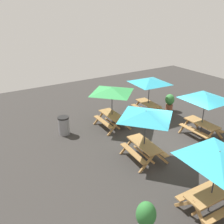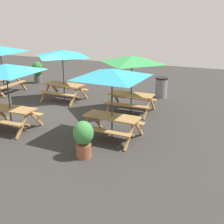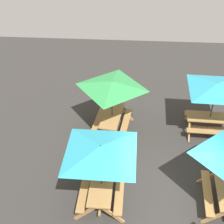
{
  "view_description": "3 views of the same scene",
  "coord_description": "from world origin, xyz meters",
  "px_view_note": "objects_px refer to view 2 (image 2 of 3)",
  "views": [
    {
      "loc": [
        -7.39,
        7.97,
        6.27
      ],
      "look_at": [
        3.19,
        1.39,
        0.9
      ],
      "focal_mm": 40.0,
      "sensor_mm": 36.0,
      "label": 1
    },
    {
      "loc": [
        7.03,
        -10.14,
        4.06
      ],
      "look_at": [
        3.49,
        -1.41,
        0.9
      ],
      "focal_mm": 50.0,
      "sensor_mm": 36.0,
      "label": 2
    },
    {
      "loc": [
        6.19,
        -1.18,
        8.14
      ],
      "look_at": [
        -3.58,
        -1.88,
        0.9
      ],
      "focal_mm": 50.0,
      "sensor_mm": 36.0,
      "label": 3
    }
  ],
  "objects_px": {
    "picnic_table_3": "(0,53)",
    "potted_plant_0": "(37,71)",
    "picnic_table_0": "(132,64)",
    "picnic_table_4": "(62,57)",
    "picnic_table_5": "(6,73)",
    "potted_plant_1": "(83,137)",
    "picnic_table_1": "(112,79)",
    "trash_bin_gray": "(161,87)"
  },
  "relations": [
    {
      "from": "picnic_table_3",
      "to": "potted_plant_0",
      "type": "xyz_separation_m",
      "value": [
        0.37,
        2.38,
        -1.32
      ]
    },
    {
      "from": "picnic_table_5",
      "to": "potted_plant_0",
      "type": "relative_size",
      "value": 2.34
    },
    {
      "from": "picnic_table_1",
      "to": "picnic_table_3",
      "type": "bearing_deg",
      "value": 159.23
    },
    {
      "from": "picnic_table_1",
      "to": "potted_plant_0",
      "type": "xyz_separation_m",
      "value": [
        -6.86,
        5.74,
        -1.32
      ]
    },
    {
      "from": "trash_bin_gray",
      "to": "potted_plant_1",
      "type": "xyz_separation_m",
      "value": [
        -0.55,
        -6.94,
        0.12
      ]
    },
    {
      "from": "potted_plant_0",
      "to": "picnic_table_3",
      "type": "bearing_deg",
      "value": -98.94
    },
    {
      "from": "picnic_table_1",
      "to": "picnic_table_3",
      "type": "distance_m",
      "value": 7.97
    },
    {
      "from": "picnic_table_4",
      "to": "trash_bin_gray",
      "type": "relative_size",
      "value": 2.38
    },
    {
      "from": "potted_plant_0",
      "to": "picnic_table_4",
      "type": "bearing_deg",
      "value": -38.01
    },
    {
      "from": "potted_plant_0",
      "to": "trash_bin_gray",
      "type": "bearing_deg",
      "value": -2.96
    },
    {
      "from": "picnic_table_3",
      "to": "potted_plant_0",
      "type": "height_order",
      "value": "picnic_table_3"
    },
    {
      "from": "picnic_table_1",
      "to": "trash_bin_gray",
      "type": "bearing_deg",
      "value": 90.73
    },
    {
      "from": "picnic_table_1",
      "to": "picnic_table_5",
      "type": "relative_size",
      "value": 1.0
    },
    {
      "from": "trash_bin_gray",
      "to": "potted_plant_1",
      "type": "distance_m",
      "value": 6.97
    },
    {
      "from": "picnic_table_0",
      "to": "potted_plant_1",
      "type": "bearing_deg",
      "value": -88.14
    },
    {
      "from": "picnic_table_4",
      "to": "trash_bin_gray",
      "type": "xyz_separation_m",
      "value": [
        4.02,
        2.1,
        -1.49
      ]
    },
    {
      "from": "potted_plant_1",
      "to": "potted_plant_0",
      "type": "bearing_deg",
      "value": 132.19
    },
    {
      "from": "trash_bin_gray",
      "to": "picnic_table_4",
      "type": "bearing_deg",
      "value": -152.4
    },
    {
      "from": "picnic_table_3",
      "to": "picnic_table_4",
      "type": "xyz_separation_m",
      "value": [
        3.54,
        -0.09,
        0.0
      ]
    },
    {
      "from": "picnic_table_5",
      "to": "picnic_table_0",
      "type": "bearing_deg",
      "value": 45.95
    },
    {
      "from": "potted_plant_1",
      "to": "picnic_table_1",
      "type": "bearing_deg",
      "value": 81.76
    },
    {
      "from": "picnic_table_0",
      "to": "picnic_table_5",
      "type": "distance_m",
      "value": 4.7
    },
    {
      "from": "picnic_table_0",
      "to": "picnic_table_5",
      "type": "xyz_separation_m",
      "value": [
        -3.3,
        -3.34,
        0.0
      ]
    },
    {
      "from": "trash_bin_gray",
      "to": "potted_plant_1",
      "type": "height_order",
      "value": "potted_plant_1"
    },
    {
      "from": "potted_plant_0",
      "to": "potted_plant_1",
      "type": "distance_m",
      "value": 9.87
    },
    {
      "from": "picnic_table_1",
      "to": "potted_plant_1",
      "type": "bearing_deg",
      "value": -94.08
    },
    {
      "from": "picnic_table_4",
      "to": "potted_plant_1",
      "type": "xyz_separation_m",
      "value": [
        3.47,
        -4.84,
        -1.38
      ]
    },
    {
      "from": "picnic_table_5",
      "to": "potted_plant_1",
      "type": "relative_size",
      "value": 2.6
    },
    {
      "from": "picnic_table_1",
      "to": "trash_bin_gray",
      "type": "height_order",
      "value": "picnic_table_1"
    },
    {
      "from": "picnic_table_4",
      "to": "potted_plant_1",
      "type": "bearing_deg",
      "value": -50.18
    },
    {
      "from": "trash_bin_gray",
      "to": "picnic_table_0",
      "type": "bearing_deg",
      "value": -103.56
    },
    {
      "from": "picnic_table_1",
      "to": "picnic_table_0",
      "type": "bearing_deg",
      "value": 100.24
    },
    {
      "from": "picnic_table_0",
      "to": "trash_bin_gray",
      "type": "relative_size",
      "value": 2.38
    },
    {
      "from": "picnic_table_0",
      "to": "picnic_table_4",
      "type": "xyz_separation_m",
      "value": [
        -3.4,
        0.47,
        0.0
      ]
    },
    {
      "from": "picnic_table_3",
      "to": "picnic_table_5",
      "type": "relative_size",
      "value": 1.0
    },
    {
      "from": "picnic_table_5",
      "to": "trash_bin_gray",
      "type": "bearing_deg",
      "value": 57.05
    },
    {
      "from": "potted_plant_0",
      "to": "potted_plant_1",
      "type": "xyz_separation_m",
      "value": [
        6.63,
        -7.31,
        -0.06
      ]
    },
    {
      "from": "picnic_table_4",
      "to": "potted_plant_0",
      "type": "height_order",
      "value": "picnic_table_4"
    },
    {
      "from": "picnic_table_5",
      "to": "trash_bin_gray",
      "type": "distance_m",
      "value": 7.25
    },
    {
      "from": "picnic_table_3",
      "to": "potted_plant_0",
      "type": "relative_size",
      "value": 2.34
    },
    {
      "from": "picnic_table_0",
      "to": "potted_plant_0",
      "type": "xyz_separation_m",
      "value": [
        -6.56,
        2.94,
        -1.32
      ]
    },
    {
      "from": "picnic_table_5",
      "to": "potted_plant_0",
      "type": "height_order",
      "value": "picnic_table_5"
    }
  ]
}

